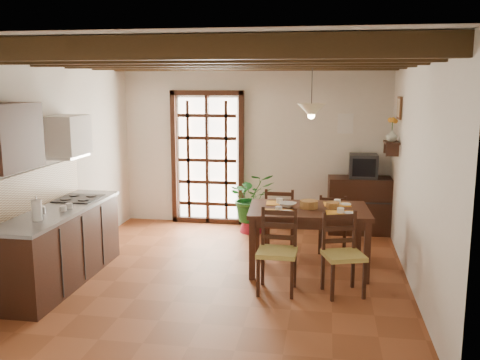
% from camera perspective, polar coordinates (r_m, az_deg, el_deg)
% --- Properties ---
extents(ground_plane, '(5.00, 5.00, 0.00)m').
position_cam_1_polar(ground_plane, '(6.94, -1.37, -9.94)').
color(ground_plane, brown).
extents(room_shell, '(4.52, 5.02, 2.81)m').
position_cam_1_polar(room_shell, '(6.54, -1.44, 5.15)').
color(room_shell, silver).
rests_on(room_shell, ground_plane).
extents(ceiling_beams, '(4.50, 4.34, 0.20)m').
position_cam_1_polar(ceiling_beams, '(6.52, -1.47, 12.82)').
color(ceiling_beams, black).
rests_on(ceiling_beams, room_shell).
extents(french_door, '(1.26, 0.11, 2.32)m').
position_cam_1_polar(french_door, '(9.15, -3.49, 2.60)').
color(french_door, white).
rests_on(french_door, ground_plane).
extents(kitchen_counter, '(0.64, 2.25, 1.38)m').
position_cam_1_polar(kitchen_counter, '(6.89, -18.67, -6.53)').
color(kitchen_counter, black).
rests_on(kitchen_counter, ground_plane).
extents(upper_cabinet, '(0.35, 0.80, 0.70)m').
position_cam_1_polar(upper_cabinet, '(6.09, -23.48, 4.23)').
color(upper_cabinet, black).
rests_on(upper_cabinet, room_shell).
extents(range_hood, '(0.38, 0.60, 0.54)m').
position_cam_1_polar(range_hood, '(7.17, -17.88, 4.46)').
color(range_hood, white).
rests_on(range_hood, room_shell).
extents(counter_items, '(0.50, 1.43, 0.25)m').
position_cam_1_polar(counter_items, '(6.84, -18.55, -2.42)').
color(counter_items, black).
rests_on(counter_items, kitchen_counter).
extents(dining_table, '(1.58, 1.08, 0.82)m').
position_cam_1_polar(dining_table, '(6.93, 7.33, -3.84)').
color(dining_table, '#3B1E13').
rests_on(dining_table, ground_plane).
extents(chair_near_left, '(0.46, 0.44, 0.97)m').
position_cam_1_polar(chair_near_left, '(6.31, 3.98, -9.18)').
color(chair_near_left, tan).
rests_on(chair_near_left, ground_plane).
extents(chair_near_right, '(0.54, 0.53, 0.94)m').
position_cam_1_polar(chair_near_right, '(6.34, 10.91, -9.34)').
color(chair_near_right, tan).
rests_on(chair_near_right, ground_plane).
extents(chair_far_left, '(0.43, 0.41, 0.93)m').
position_cam_1_polar(chair_far_left, '(7.79, 4.26, -5.43)').
color(chair_far_left, tan).
rests_on(chair_far_left, ground_plane).
extents(chair_far_right, '(0.43, 0.41, 0.86)m').
position_cam_1_polar(chair_far_right, '(7.82, 9.85, -5.67)').
color(chair_far_right, tan).
rests_on(chair_far_right, ground_plane).
extents(table_setting, '(1.11, 0.74, 0.10)m').
position_cam_1_polar(table_setting, '(6.88, 7.37, -2.12)').
color(table_setting, orange).
rests_on(table_setting, dining_table).
extents(table_bowl, '(0.27, 0.27, 0.05)m').
position_cam_1_polar(table_bowl, '(6.95, 5.10, -2.63)').
color(table_bowl, white).
rests_on(table_bowl, dining_table).
extents(sideboard, '(1.10, 0.54, 0.91)m').
position_cam_1_polar(sideboard, '(8.86, 12.85, -2.64)').
color(sideboard, black).
rests_on(sideboard, ground_plane).
extents(crt_tv, '(0.44, 0.41, 0.38)m').
position_cam_1_polar(crt_tv, '(8.74, 13.02, 1.48)').
color(crt_tv, black).
rests_on(crt_tv, sideboard).
extents(fuse_box, '(0.25, 0.03, 0.32)m').
position_cam_1_polar(fuse_box, '(8.91, 11.19, 5.92)').
color(fuse_box, white).
rests_on(fuse_box, room_shell).
extents(plant_pot, '(0.38, 0.38, 0.23)m').
position_cam_1_polar(plant_pot, '(8.76, 1.20, -4.85)').
color(plant_pot, maroon).
rests_on(plant_pot, ground_plane).
extents(potted_plant, '(2.34, 2.20, 2.09)m').
position_cam_1_polar(potted_plant, '(8.65, 1.21, -1.91)').
color(potted_plant, '#144C19').
rests_on(potted_plant, ground_plane).
extents(wall_shelf, '(0.20, 0.42, 0.20)m').
position_cam_1_polar(wall_shelf, '(8.10, 15.84, 3.60)').
color(wall_shelf, black).
rests_on(wall_shelf, room_shell).
extents(shelf_vase, '(0.15, 0.15, 0.15)m').
position_cam_1_polar(shelf_vase, '(8.09, 15.89, 4.58)').
color(shelf_vase, '#B2BFB2').
rests_on(shelf_vase, wall_shelf).
extents(shelf_flowers, '(0.14, 0.14, 0.36)m').
position_cam_1_polar(shelf_flowers, '(8.07, 15.97, 6.05)').
color(shelf_flowers, orange).
rests_on(shelf_flowers, shelf_vase).
extents(framed_picture, '(0.03, 0.32, 0.32)m').
position_cam_1_polar(framed_picture, '(8.07, 16.63, 7.38)').
color(framed_picture, brown).
rests_on(framed_picture, room_shell).
extents(pendant_lamp, '(0.36, 0.36, 0.84)m').
position_cam_1_polar(pendant_lamp, '(6.83, 7.62, 7.49)').
color(pendant_lamp, black).
rests_on(pendant_lamp, room_shell).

